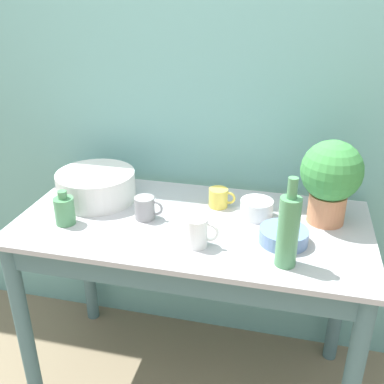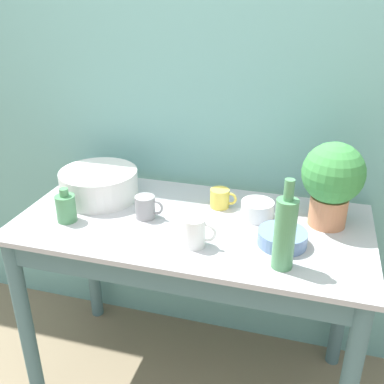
{
  "view_description": "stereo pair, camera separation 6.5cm",
  "coord_description": "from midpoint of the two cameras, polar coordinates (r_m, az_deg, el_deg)",
  "views": [
    {
      "loc": [
        0.34,
        -1.1,
        1.61
      ],
      "look_at": [
        0.0,
        0.32,
        0.92
      ],
      "focal_mm": 42.0,
      "sensor_mm": 36.0,
      "label": 1
    },
    {
      "loc": [
        0.41,
        -1.09,
        1.61
      ],
      "look_at": [
        0.0,
        0.32,
        0.92
      ],
      "focal_mm": 42.0,
      "sensor_mm": 36.0,
      "label": 2
    }
  ],
  "objects": [
    {
      "name": "bottle_tall",
      "position": [
        1.4,
        13.01,
        -5.0
      ],
      "size": [
        0.07,
        0.07,
        0.3
      ],
      "color": "#4C8C59",
      "rests_on": "counter_table"
    },
    {
      "name": "bottle_short",
      "position": [
        1.71,
        -14.69,
        -1.93
      ],
      "size": [
        0.07,
        0.07,
        0.13
      ],
      "color": "#4C8C59",
      "rests_on": "counter_table"
    },
    {
      "name": "potted_plant",
      "position": [
        1.66,
        18.48,
        1.53
      ],
      "size": [
        0.22,
        0.22,
        0.31
      ],
      "color": "tan",
      "rests_on": "counter_table"
    },
    {
      "name": "mug_yellow",
      "position": [
        1.77,
        4.66,
        -0.81
      ],
      "size": [
        0.11,
        0.07,
        0.08
      ],
      "color": "#E5CC4C",
      "rests_on": "counter_table"
    },
    {
      "name": "counter_table",
      "position": [
        1.74,
        0.84,
        -8.72
      ],
      "size": [
        1.31,
        0.65,
        0.8
      ],
      "color": "slate",
      "rests_on": "ground_plane"
    },
    {
      "name": "bowl_small_enamel_white",
      "position": [
        1.71,
        9.36,
        -2.27
      ],
      "size": [
        0.12,
        0.12,
        0.07
      ],
      "color": "silver",
      "rests_on": "counter_table"
    },
    {
      "name": "bowl_wash_large",
      "position": [
        1.87,
        -10.74,
        0.96
      ],
      "size": [
        0.32,
        0.32,
        0.12
      ],
      "color": "silver",
      "rests_on": "counter_table"
    },
    {
      "name": "wall_back",
      "position": [
        1.88,
        4.27,
        12.58
      ],
      "size": [
        6.0,
        0.05,
        2.4
      ],
      "color": "#70ADA8",
      "rests_on": "ground_plane"
    },
    {
      "name": "mug_white",
      "position": [
        1.5,
        1.63,
        -5.14
      ],
      "size": [
        0.11,
        0.08,
        0.1
      ],
      "color": "white",
      "rests_on": "counter_table"
    },
    {
      "name": "bowl_small_blue",
      "position": [
        1.56,
        12.56,
        -5.72
      ],
      "size": [
        0.17,
        0.17,
        0.05
      ],
      "color": "#6684B2",
      "rests_on": "counter_table"
    },
    {
      "name": "mug_grey",
      "position": [
        1.69,
        -4.8,
        -1.92
      ],
      "size": [
        0.11,
        0.08,
        0.09
      ],
      "color": "gray",
      "rests_on": "counter_table"
    }
  ]
}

